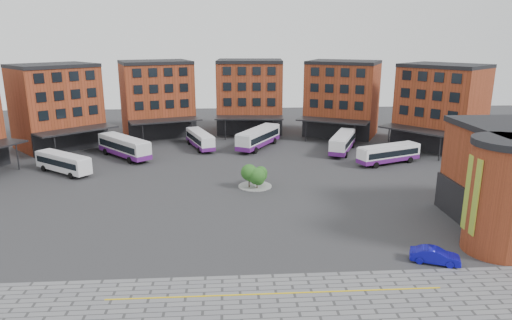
{
  "coord_description": "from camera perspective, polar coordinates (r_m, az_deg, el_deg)",
  "views": [
    {
      "loc": [
        -1.59,
        -45.01,
        19.21
      ],
      "look_at": [
        2.05,
        10.65,
        4.0
      ],
      "focal_mm": 32.0,
      "sensor_mm": 36.0,
      "label": 1
    }
  ],
  "objects": [
    {
      "name": "bus_a",
      "position": [
        71.26,
        -22.98,
        -0.21
      ],
      "size": [
        9.45,
        8.03,
        2.87
      ],
      "rotation": [
        0.0,
        0.0,
        0.91
      ],
      "color": "silver",
      "rests_on": "ground"
    },
    {
      "name": "bus_e",
      "position": [
        79.12,
        10.78,
        2.22
      ],
      "size": [
        7.0,
        11.42,
        3.19
      ],
      "rotation": [
        0.0,
        0.0,
        -0.42
      ],
      "color": "white",
      "rests_on": "ground"
    },
    {
      "name": "bus_d",
      "position": [
        80.67,
        0.31,
        2.84
      ],
      "size": [
        8.58,
        11.98,
        3.45
      ],
      "rotation": [
        0.0,
        0.0,
        -0.53
      ],
      "color": "white",
      "rests_on": "ground"
    },
    {
      "name": "ground",
      "position": [
        48.97,
        -1.59,
        -7.85
      ],
      "size": [
        160.0,
        160.0,
        0.0
      ],
      "primitive_type": "plane",
      "color": "#28282B",
      "rests_on": "ground"
    },
    {
      "name": "bus_b",
      "position": [
        77.05,
        -16.16,
        1.61
      ],
      "size": [
        10.08,
        10.86,
        3.4
      ],
      "rotation": [
        0.0,
        0.0,
        0.73
      ],
      "color": "silver",
      "rests_on": "ground"
    },
    {
      "name": "bus_f",
      "position": [
        73.43,
        16.25,
        0.77
      ],
      "size": [
        10.74,
        6.24,
        2.99
      ],
      "rotation": [
        0.0,
        0.0,
        -1.19
      ],
      "color": "white",
      "rests_on": "ground"
    },
    {
      "name": "yellow_line",
      "position": [
        36.64,
        2.54,
        -16.33
      ],
      "size": [
        26.0,
        0.15,
        0.02
      ],
      "primitive_type": "cube",
      "color": "gold",
      "rests_on": "paving_zone"
    },
    {
      "name": "tree_island",
      "position": [
        59.28,
        -0.09,
        -1.97
      ],
      "size": [
        4.4,
        4.4,
        3.22
      ],
      "color": "gray",
      "rests_on": "ground"
    },
    {
      "name": "bus_c",
      "position": [
        81.11,
        -7.01,
        2.59
      ],
      "size": [
        5.67,
        10.62,
        2.93
      ],
      "rotation": [
        0.0,
        0.0,
        0.33
      ],
      "color": "white",
      "rests_on": "ground"
    },
    {
      "name": "main_building",
      "position": [
        84.18,
        -5.91,
        6.99
      ],
      "size": [
        94.14,
        42.48,
        14.6
      ],
      "color": "maroon",
      "rests_on": "ground"
    },
    {
      "name": "blue_car",
      "position": [
        43.52,
        21.46,
        -11.07
      ],
      "size": [
        4.45,
        2.91,
        1.38
      ],
      "primitive_type": "imported",
      "rotation": [
        0.0,
        0.0,
        1.19
      ],
      "color": "#0C0B93",
      "rests_on": "ground"
    }
  ]
}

